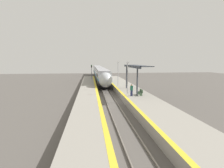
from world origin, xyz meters
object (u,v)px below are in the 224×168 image
object	(u,v)px
lamppost_near	(128,76)
lamppost_mid	(118,72)
railway_signal	(92,72)
platform_bench	(140,92)
train	(99,73)
person_waiting	(132,90)

from	to	relation	value
lamppost_near	lamppost_mid	xyz separation A→B (m)	(0.00, 8.79, 0.00)
lamppost_mid	railway_signal	bearing A→B (deg)	111.04
platform_bench	lamppost_near	size ratio (longest dim) A/B	0.32
railway_signal	lamppost_mid	xyz separation A→B (m)	(5.05, -13.13, 0.83)
train	platform_bench	bearing A→B (deg)	-82.27
railway_signal	lamppost_mid	world-z (taller)	lamppost_mid
lamppost_near	lamppost_mid	world-z (taller)	same
train	lamppost_near	xyz separation A→B (m)	(2.52, -30.24, 1.54)
train	lamppost_mid	size ratio (longest dim) A/B	9.88
train	person_waiting	xyz separation A→B (m)	(2.84, -31.53, -0.39)
platform_bench	railway_signal	xyz separation A→B (m)	(-6.77, 22.88, 1.50)
person_waiting	railway_signal	bearing A→B (deg)	103.04
lamppost_mid	train	bearing A→B (deg)	96.69
platform_bench	railway_signal	size ratio (longest dim) A/B	0.32
lamppost_near	railway_signal	bearing A→B (deg)	102.97
train	lamppost_mid	world-z (taller)	lamppost_mid
railway_signal	lamppost_near	size ratio (longest dim) A/B	1.01
platform_bench	lamppost_near	xyz separation A→B (m)	(-1.72, 0.95, 2.33)
person_waiting	lamppost_near	bearing A→B (deg)	104.14
train	person_waiting	distance (m)	31.66
platform_bench	lamppost_near	bearing A→B (deg)	151.06
train	person_waiting	size ratio (longest dim) A/B	28.47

